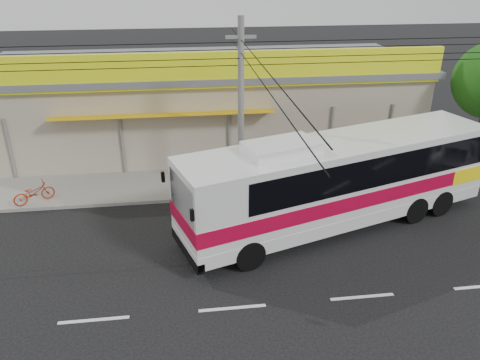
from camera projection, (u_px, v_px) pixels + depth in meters
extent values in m
plane|color=black|center=(224.00, 259.00, 16.08)|extent=(120.00, 120.00, 0.00)
cube|color=gray|center=(212.00, 183.00, 21.43)|extent=(30.00, 3.20, 0.15)
cube|color=#A79A87|center=(203.00, 105.00, 25.58)|extent=(22.00, 8.00, 4.20)
cube|color=#585B60|center=(202.00, 64.00, 24.61)|extent=(22.60, 8.60, 0.30)
cube|color=#EAF815|center=(206.00, 70.00, 20.68)|extent=(22.00, 0.24, 1.60)
cube|color=#B8230A|center=(161.00, 72.00, 20.43)|extent=(9.00, 0.10, 1.20)
cube|color=#146B13|center=(348.00, 66.00, 21.40)|extent=(2.40, 0.10, 1.10)
cube|color=navy|center=(404.00, 65.00, 21.71)|extent=(2.20, 0.10, 1.10)
cube|color=#E8B30C|center=(164.00, 114.00, 21.11)|extent=(10.00, 1.20, 0.37)
cube|color=silver|center=(340.00, 179.00, 17.41)|extent=(12.52, 6.25, 2.98)
cube|color=#AF072A|center=(339.00, 187.00, 17.56)|extent=(12.57, 6.30, 0.56)
cube|color=yellow|center=(443.00, 163.00, 19.62)|extent=(2.38, 3.01, 0.62)
cube|color=black|center=(357.00, 159.00, 17.40)|extent=(10.58, 5.65, 1.13)
cube|color=black|center=(184.00, 200.00, 14.86)|extent=(0.85, 2.20, 1.54)
cube|color=silver|center=(281.00, 148.00, 15.70)|extent=(2.79, 2.13, 0.37)
cylinder|color=black|center=(249.00, 255.00, 15.40)|extent=(1.12, 0.64, 1.07)
cylinder|color=black|center=(222.00, 222.00, 17.30)|extent=(1.12, 0.64, 1.07)
cylinder|color=black|center=(440.00, 203.00, 18.69)|extent=(1.12, 0.64, 1.07)
cylinder|color=black|center=(399.00, 180.00, 20.59)|extent=(1.12, 0.64, 1.07)
imported|color=#9B240B|center=(34.00, 193.00, 19.37)|extent=(1.73, 1.33, 0.87)
cylinder|color=slate|center=(241.00, 116.00, 18.36)|extent=(0.24, 0.24, 7.53)
cube|color=slate|center=(241.00, 37.00, 17.07)|extent=(1.13, 0.11, 0.11)
cylinder|color=#362515|center=(480.00, 134.00, 23.11)|extent=(0.34, 0.34, 3.04)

